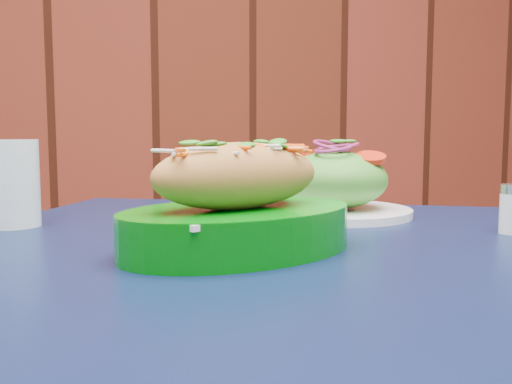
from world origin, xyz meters
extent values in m
cube|color=black|center=(0.05, 1.30, 0.73)|extent=(1.05, 1.05, 0.03)
cube|color=white|center=(0.02, 1.26, 0.79)|extent=(0.24, 0.21, 0.01)
ellipsoid|color=#BD793C|center=(0.02, 1.26, 0.83)|extent=(0.23, 0.16, 0.07)
cylinder|color=white|center=(0.22, 1.50, 0.76)|extent=(0.24, 0.24, 0.01)
ellipsoid|color=#4C992D|center=(0.22, 1.50, 0.81)|extent=(0.16, 0.16, 0.09)
cylinder|color=red|center=(0.26, 1.46, 0.85)|extent=(0.05, 0.05, 0.01)
cylinder|color=red|center=(0.18, 1.53, 0.85)|extent=(0.05, 0.05, 0.01)
cylinder|color=red|center=(0.22, 1.54, 0.85)|extent=(0.05, 0.05, 0.01)
torus|color=#982164|center=(0.22, 1.50, 0.86)|extent=(0.06, 0.06, 0.01)
torus|color=#982164|center=(0.22, 1.50, 0.86)|extent=(0.06, 0.06, 0.01)
torus|color=#982164|center=(0.22, 1.50, 0.86)|extent=(0.06, 0.06, 0.01)
cylinder|color=silver|center=(-0.26, 1.49, 0.81)|extent=(0.07, 0.07, 0.12)
cylinder|color=white|center=(0.38, 1.29, 0.78)|extent=(0.03, 0.03, 0.05)
cylinder|color=silver|center=(0.38, 1.29, 0.81)|extent=(0.03, 0.03, 0.01)
camera|label=1|loc=(-0.09, 0.65, 0.88)|focal=40.00mm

